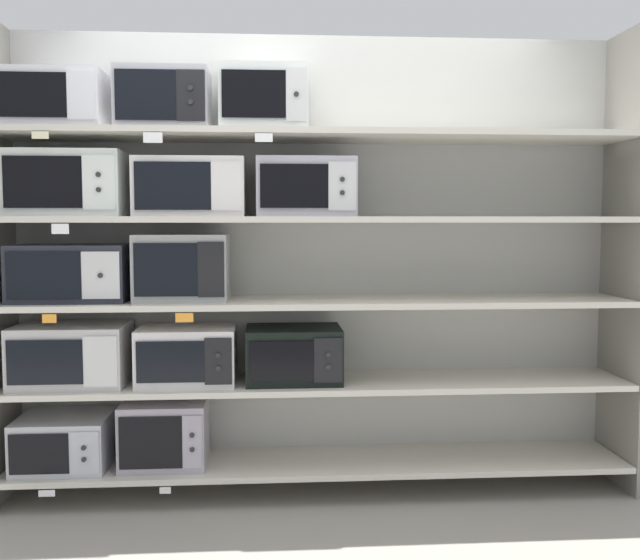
# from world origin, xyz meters

# --- Properties ---
(back_panel) EXTENTS (3.40, 0.04, 2.41)m
(back_panel) POSITION_xyz_m (0.00, 0.26, 1.21)
(back_panel) COLOR #B2B2AD
(back_panel) RESTS_ON ground
(upright_right) EXTENTS (0.05, 0.49, 2.41)m
(upright_right) POSITION_xyz_m (1.63, 0.00, 1.21)
(upright_right) COLOR gray
(upright_right) RESTS_ON ground
(shelf_0) EXTENTS (3.20, 0.49, 0.03)m
(shelf_0) POSITION_xyz_m (0.00, 0.00, 0.15)
(shelf_0) COLOR beige
(shelf_0) RESTS_ON ground
(microwave_0) EXTENTS (0.46, 0.43, 0.26)m
(microwave_0) POSITION_xyz_m (-1.31, -0.00, 0.29)
(microwave_0) COLOR #B0B2BA
(microwave_0) RESTS_ON shelf_0
(microwave_1) EXTENTS (0.43, 0.37, 0.33)m
(microwave_1) POSITION_xyz_m (-0.80, -0.00, 0.33)
(microwave_1) COLOR #A59DAE
(microwave_1) RESTS_ON shelf_0
(price_tag_0) EXTENTS (0.08, 0.00, 0.03)m
(price_tag_0) POSITION_xyz_m (-1.34, -0.25, 0.11)
(price_tag_0) COLOR white
(price_tag_1) EXTENTS (0.05, 0.00, 0.03)m
(price_tag_1) POSITION_xyz_m (-0.77, -0.25, 0.11)
(price_tag_1) COLOR white
(shelf_1) EXTENTS (3.20, 0.49, 0.03)m
(shelf_1) POSITION_xyz_m (0.00, 0.00, 0.57)
(shelf_1) COLOR beige
(microwave_2) EXTENTS (0.55, 0.42, 0.31)m
(microwave_2) POSITION_xyz_m (-1.26, -0.00, 0.74)
(microwave_2) COLOR #BAB8B7
(microwave_2) RESTS_ON shelf_1
(microwave_3) EXTENTS (0.49, 0.39, 0.29)m
(microwave_3) POSITION_xyz_m (-0.68, -0.00, 0.73)
(microwave_3) COLOR silver
(microwave_3) RESTS_ON shelf_1
(microwave_4) EXTENTS (0.49, 0.38, 0.28)m
(microwave_4) POSITION_xyz_m (-0.14, -0.00, 0.73)
(microwave_4) COLOR black
(microwave_4) RESTS_ON shelf_1
(shelf_2) EXTENTS (3.20, 0.49, 0.03)m
(shelf_2) POSITION_xyz_m (0.00, 0.00, 1.00)
(shelf_2) COLOR beige
(microwave_5) EXTENTS (0.57, 0.36, 0.29)m
(microwave_5) POSITION_xyz_m (-1.26, -0.00, 1.16)
(microwave_5) COLOR #272833
(microwave_5) RESTS_ON shelf_2
(microwave_6) EXTENTS (0.46, 0.36, 0.34)m
(microwave_6) POSITION_xyz_m (-0.70, -0.00, 1.18)
(microwave_6) COLOR #A0A2A2
(microwave_6) RESTS_ON shelf_2
(price_tag_2) EXTENTS (0.07, 0.00, 0.04)m
(price_tag_2) POSITION_xyz_m (-1.30, -0.25, 0.96)
(price_tag_2) COLOR orange
(price_tag_3) EXTENTS (0.09, 0.00, 0.04)m
(price_tag_3) POSITION_xyz_m (-0.67, -0.25, 0.96)
(price_tag_3) COLOR orange
(shelf_3) EXTENTS (3.20, 0.49, 0.03)m
(shelf_3) POSITION_xyz_m (0.00, 0.00, 1.43)
(shelf_3) COLOR beige
(microwave_7) EXTENTS (0.56, 0.36, 0.33)m
(microwave_7) POSITION_xyz_m (-1.26, -0.00, 1.60)
(microwave_7) COLOR silver
(microwave_7) RESTS_ON shelf_3
(microwave_8) EXTENTS (0.54, 0.37, 0.29)m
(microwave_8) POSITION_xyz_m (-0.65, -0.00, 1.59)
(microwave_8) COLOR silver
(microwave_8) RESTS_ON shelf_3
(microwave_9) EXTENTS (0.50, 0.35, 0.30)m
(microwave_9) POSITION_xyz_m (-0.07, -0.00, 1.59)
(microwave_9) COLOR #B6B2C0
(microwave_9) RESTS_ON shelf_3
(price_tag_4) EXTENTS (0.08, 0.00, 0.05)m
(price_tag_4) POSITION_xyz_m (-1.24, -0.25, 1.38)
(price_tag_4) COLOR white
(shelf_4) EXTENTS (3.20, 0.49, 0.03)m
(shelf_4) POSITION_xyz_m (0.00, 0.00, 1.85)
(shelf_4) COLOR beige
(microwave_10) EXTENTS (0.48, 0.40, 0.28)m
(microwave_10) POSITION_xyz_m (-1.30, -0.00, 2.01)
(microwave_10) COLOR silver
(microwave_10) RESTS_ON shelf_4
(microwave_11) EXTENTS (0.45, 0.35, 0.30)m
(microwave_11) POSITION_xyz_m (-0.78, -0.00, 2.02)
(microwave_11) COLOR #B3B2BB
(microwave_11) RESTS_ON shelf_4
(microwave_12) EXTENTS (0.43, 0.39, 0.32)m
(microwave_12) POSITION_xyz_m (-0.28, -0.00, 2.03)
(microwave_12) COLOR silver
(microwave_12) RESTS_ON shelf_4
(price_tag_5) EXTENTS (0.08, 0.00, 0.03)m
(price_tag_5) POSITION_xyz_m (-1.32, -0.25, 1.82)
(price_tag_5) COLOR beige
(price_tag_6) EXTENTS (0.09, 0.00, 0.05)m
(price_tag_6) POSITION_xyz_m (-0.80, -0.25, 1.81)
(price_tag_6) COLOR white
(price_tag_7) EXTENTS (0.08, 0.00, 0.04)m
(price_tag_7) POSITION_xyz_m (-0.28, -0.25, 1.81)
(price_tag_7) COLOR white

